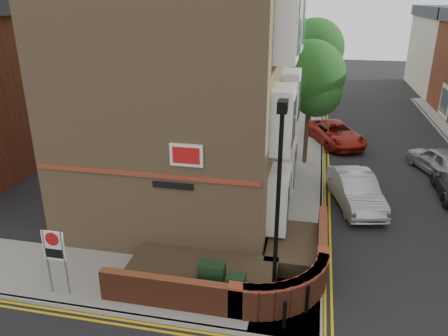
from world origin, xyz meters
TOP-DOWN VIEW (x-y plane):
  - ground at (0.00, 0.00)m, footprint 120.00×120.00m
  - pavement_corner at (-3.50, 1.50)m, footprint 13.00×3.00m
  - pavement_main at (2.00, 16.00)m, footprint 2.00×32.00m
  - kerb_side at (-3.50, 0.00)m, footprint 13.00×0.15m
  - kerb_main_near at (3.00, 16.00)m, footprint 0.15×32.00m
  - yellow_lines_side at (-3.50, -0.25)m, footprint 13.00×0.28m
  - yellow_lines_main at (3.25, 16.00)m, footprint 0.28×32.00m
  - corner_building at (-2.84, 8.00)m, footprint 8.95×10.40m
  - garden_wall at (0.00, 2.50)m, footprint 6.80×6.00m
  - lamppost at (1.60, 1.20)m, footprint 0.25×0.50m
  - utility_cabinet_large at (-0.30, 1.30)m, footprint 0.80×0.45m
  - utility_cabinet_small at (0.50, 1.00)m, footprint 0.55×0.40m
  - bollard_near at (2.00, 0.40)m, footprint 0.11×0.11m
  - bollard_far at (2.60, 1.20)m, footprint 0.11×0.11m
  - zone_sign at (-5.00, 0.50)m, footprint 0.72×0.07m
  - far_terrace_cream at (14.50, 38.00)m, footprint 5.40×12.40m
  - tree_near at (2.00, 14.05)m, footprint 3.64×3.65m
  - tree_mid at (2.00, 22.05)m, footprint 4.03×4.03m
  - tree_far at (2.00, 30.05)m, footprint 3.81×3.81m
  - traffic_light_assembly at (2.40, 25.00)m, footprint 0.20×0.16m
  - silver_car_near at (4.43, 9.08)m, footprint 2.58×4.81m
  - red_car_main at (3.76, 17.99)m, footprint 4.16×5.64m
  - silver_car_far at (9.05, 14.00)m, footprint 3.10×4.62m

SIDE VIEW (x-z plane):
  - ground at x=0.00m, z-range 0.00..0.00m
  - garden_wall at x=0.00m, z-range -0.60..0.60m
  - yellow_lines_side at x=-3.50m, z-range 0.00..0.01m
  - yellow_lines_main at x=3.25m, z-range 0.00..0.01m
  - pavement_corner at x=-3.50m, z-range 0.00..0.12m
  - pavement_main at x=2.00m, z-range 0.00..0.12m
  - kerb_side at x=-3.50m, z-range 0.00..0.12m
  - kerb_main_near at x=3.00m, z-range 0.00..0.12m
  - bollard_near at x=2.00m, z-range 0.12..1.02m
  - bollard_far at x=2.60m, z-range 0.12..1.02m
  - utility_cabinet_small at x=0.50m, z-range 0.12..1.22m
  - red_car_main at x=3.76m, z-range 0.00..1.42m
  - utility_cabinet_large at x=-0.30m, z-range 0.12..1.32m
  - silver_car_far at x=9.05m, z-range 0.00..1.46m
  - silver_car_near at x=4.43m, z-range 0.00..1.50m
  - zone_sign at x=-5.00m, z-range 0.54..2.74m
  - traffic_light_assembly at x=2.40m, z-range 0.68..4.88m
  - lamppost at x=1.60m, z-range 0.19..6.49m
  - far_terrace_cream at x=14.50m, z-range 0.05..8.05m
  - tree_near at x=2.00m, z-range 1.35..8.05m
  - tree_far at x=2.00m, z-range 1.41..8.42m
  - tree_mid at x=2.00m, z-range 1.49..8.91m
  - corner_building at x=-2.84m, z-range -0.57..13.03m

